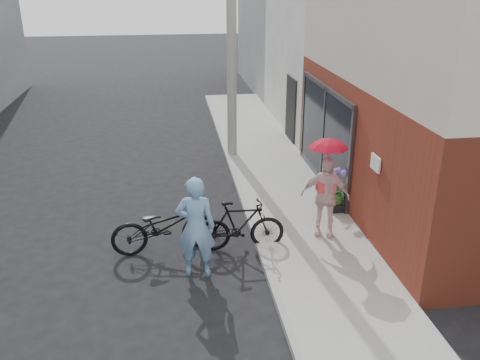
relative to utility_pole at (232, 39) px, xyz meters
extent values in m
plane|color=black|center=(-1.10, -6.00, -3.50)|extent=(80.00, 80.00, 0.00)
cube|color=#999994|center=(1.00, -4.00, -3.44)|extent=(2.20, 24.00, 0.12)
cube|color=#9E9E99|center=(-0.16, -4.00, -3.44)|extent=(0.12, 24.00, 0.12)
cube|color=black|center=(2.06, -2.50, -2.14)|extent=(0.06, 3.80, 2.40)
cube|color=white|center=(2.06, -5.80, -1.68)|extent=(0.04, 0.40, 0.30)
cube|color=white|center=(6.10, 3.00, 0.00)|extent=(8.00, 6.00, 7.00)
cube|color=slate|center=(6.10, 10.00, 0.00)|extent=(8.00, 8.00, 7.00)
cylinder|color=#9E9E99|center=(0.00, 0.00, 0.00)|extent=(0.28, 0.28, 7.00)
imported|color=#74A2CF|center=(-1.46, -6.35, -2.53)|extent=(0.77, 0.56, 1.95)
imported|color=black|center=(-2.04, -5.41, -2.94)|extent=(2.19, 0.98, 1.11)
imported|color=black|center=(-0.53, -5.56, -2.97)|extent=(1.79, 0.54, 1.07)
imported|color=beige|center=(1.25, -5.35, -2.53)|extent=(1.08, 0.71, 1.70)
imported|color=#F61D46|center=(1.25, -5.35, -1.35)|extent=(0.75, 0.75, 0.66)
cube|color=black|center=(1.90, -4.31, -3.29)|extent=(0.35, 0.35, 0.18)
imported|color=#336A2A|center=(1.90, -4.31, -2.93)|extent=(0.48, 0.42, 0.54)
camera|label=1|loc=(-1.80, -14.51, 1.71)|focal=38.00mm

